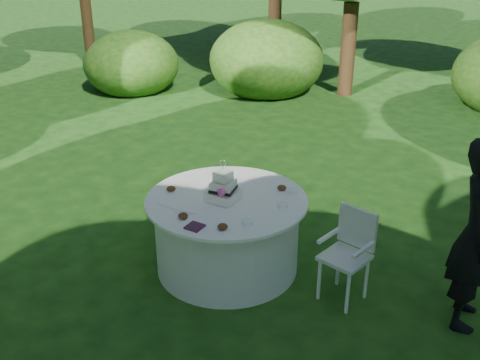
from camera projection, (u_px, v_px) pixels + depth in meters
name	position (u px, v px, depth m)	size (l,w,h in m)	color
ground	(227.00, 266.00, 5.68)	(80.00, 80.00, 0.00)	#13390F
napkins	(195.00, 227.00, 4.85)	(0.14, 0.14, 0.02)	#461E38
feather_plume	(175.00, 207.00, 5.18)	(0.48, 0.07, 0.01)	white
guest	(478.00, 235.00, 4.59)	(0.62, 0.40, 1.69)	black
table	(227.00, 233.00, 5.52)	(1.56, 1.56, 0.77)	silver
cake	(223.00, 189.00, 5.29)	(0.27, 0.28, 0.41)	white
chair	(350.00, 248.00, 5.04)	(0.45, 0.45, 0.87)	silver
votives	(261.00, 197.00, 5.35)	(0.98, 0.90, 0.04)	white
petal_cups	(215.00, 204.00, 5.21)	(1.01, 1.06, 0.05)	#562D16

